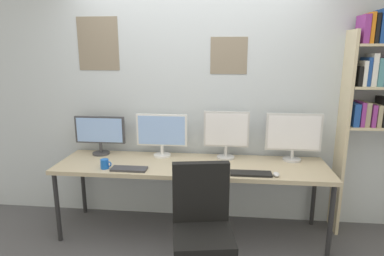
# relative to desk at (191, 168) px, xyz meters

# --- Properties ---
(wall_back) EXTENTS (5.04, 0.11, 2.60)m
(wall_back) POSITION_rel_desk_xyz_m (-0.00, 0.42, 0.61)
(wall_back) COLOR silver
(wall_back) RESTS_ON ground_plane
(desk) EXTENTS (2.64, 0.68, 0.74)m
(desk) POSITION_rel_desk_xyz_m (0.00, 0.00, 0.00)
(desk) COLOR tan
(desk) RESTS_ON ground_plane
(office_chair) EXTENTS (0.52, 0.52, 0.99)m
(office_chair) POSITION_rel_desk_xyz_m (0.17, -0.80, -0.29)
(office_chair) COLOR #2D2D33
(office_chair) RESTS_ON ground_plane
(monitor_far_left) EXTENTS (0.54, 0.18, 0.41)m
(monitor_far_left) POSITION_rel_desk_xyz_m (-1.00, 0.21, 0.28)
(monitor_far_left) COLOR #38383D
(monitor_far_left) RESTS_ON desk
(monitor_center_left) EXTENTS (0.53, 0.18, 0.45)m
(monitor_center_left) POSITION_rel_desk_xyz_m (-0.33, 0.21, 0.30)
(monitor_center_left) COLOR silver
(monitor_center_left) RESTS_ON desk
(monitor_center_right) EXTENTS (0.46, 0.18, 0.49)m
(monitor_center_right) POSITION_rel_desk_xyz_m (0.33, 0.21, 0.32)
(monitor_center_right) COLOR silver
(monitor_center_right) RESTS_ON desk
(monitor_far_right) EXTENTS (0.55, 0.18, 0.48)m
(monitor_far_right) POSITION_rel_desk_xyz_m (1.00, 0.21, 0.31)
(monitor_far_right) COLOR silver
(monitor_far_right) RESTS_ON desk
(keyboard_left) EXTENTS (0.33, 0.13, 0.02)m
(keyboard_left) POSITION_rel_desk_xyz_m (-0.56, -0.23, 0.06)
(keyboard_left) COLOR #38383D
(keyboard_left) RESTS_ON desk
(keyboard_right) EXTENTS (0.37, 0.13, 0.02)m
(keyboard_right) POSITION_rel_desk_xyz_m (0.56, -0.23, 0.06)
(keyboard_right) COLOR black
(keyboard_right) RESTS_ON desk
(computer_mouse) EXTENTS (0.06, 0.10, 0.03)m
(computer_mouse) POSITION_rel_desk_xyz_m (0.78, -0.24, 0.06)
(computer_mouse) COLOR silver
(computer_mouse) RESTS_ON desk
(coffee_mug) EXTENTS (0.11, 0.08, 0.09)m
(coffee_mug) POSITION_rel_desk_xyz_m (-0.80, -0.21, 0.09)
(coffee_mug) COLOR blue
(coffee_mug) RESTS_ON desk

